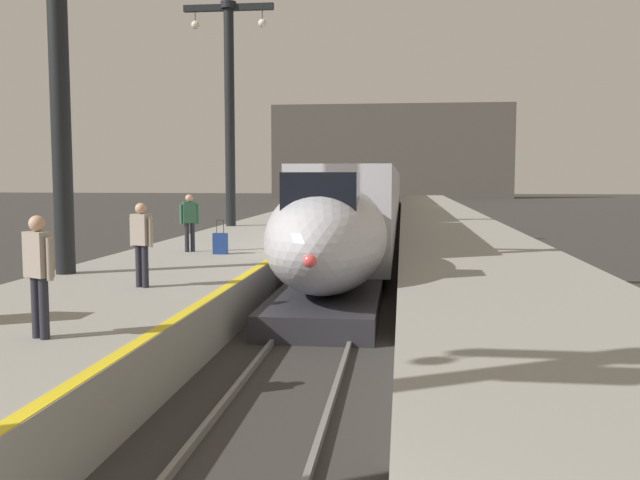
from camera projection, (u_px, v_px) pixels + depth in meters
The scene contains 13 objects.
platform_left at pixel (260, 243), 28.57m from camera, with size 4.80×110.00×1.05m, color gray.
platform_right at pixel (460, 245), 27.62m from camera, with size 4.80×110.00×1.05m, color gray.
platform_left_safety_stripe at pixel (315, 231), 28.26m from camera, with size 0.20×107.80×0.01m, color yellow.
rail_main_left at pixel (346, 249), 30.95m from camera, with size 0.08×110.00×0.12m, color slate.
rail_main_right at pixel (379, 249), 30.77m from camera, with size 0.08×110.00×0.12m, color slate.
highspeed_train_main at pixel (378, 195), 49.47m from camera, with size 2.92×75.22×3.60m.
station_column_mid at pixel (57, 2), 15.33m from camera, with size 4.00×0.68×10.19m.
station_column_far at pixel (229, 94), 30.65m from camera, with size 4.00×0.68×9.81m.
passenger_near_edge at pixel (189, 218), 20.38m from camera, with size 0.51×0.38×1.69m.
passenger_mid_platform at pixel (39, 267), 9.43m from camera, with size 0.52×0.36×1.69m.
passenger_far_waiting at pixel (141, 238), 13.82m from camera, with size 0.54×0.34×1.69m.
rolling_suitcase at pixel (220, 243), 19.84m from camera, with size 0.40×0.22×0.98m.
terminus_back_wall at pixel (391, 151), 103.90m from camera, with size 36.00×2.00×14.00m, color #4C4742.
Camera 1 is at (1.72, -3.20, 3.26)m, focal length 39.03 mm.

